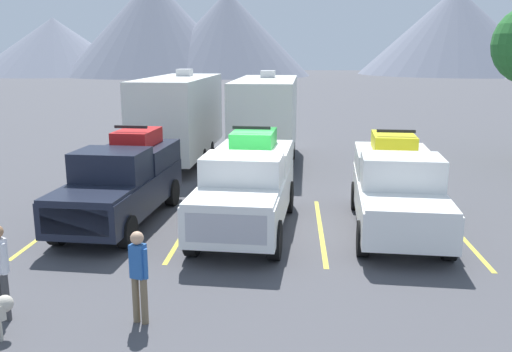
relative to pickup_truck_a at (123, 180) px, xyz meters
name	(u,v)px	position (x,y,z in m)	size (l,w,h in m)	color
ground_plane	(254,228)	(3.65, -0.48, -1.16)	(240.00, 240.00, 0.00)	#47474C
pickup_truck_a	(123,180)	(0.00, 0.00, 0.00)	(2.36, 5.69, 2.56)	black
pickup_truck_b	(247,184)	(3.49, -0.51, 0.05)	(2.51, 5.70, 2.64)	white
pickup_truck_c	(397,186)	(7.42, -0.21, 0.00)	(2.51, 5.82, 2.54)	white
lot_stripe_a	(59,224)	(-1.72, -0.47, -1.16)	(0.12, 5.50, 0.01)	gold
lot_stripe_b	(188,226)	(1.86, -0.47, -1.16)	(0.12, 5.50, 0.01)	gold
lot_stripe_c	(320,229)	(5.44, -0.47, -1.16)	(0.12, 5.50, 0.01)	gold
lot_stripe_d	(458,232)	(9.02, -0.47, -1.16)	(0.12, 5.50, 0.01)	gold
camper_trailer_a	(180,114)	(-0.06, 8.21, 0.88)	(2.60, 8.79, 3.87)	silver
camper_trailer_b	(266,115)	(3.55, 8.31, 0.85)	(2.59, 8.30, 3.81)	silver
person_b	(0,266)	(-0.39, -5.88, -0.16)	(0.34, 0.31, 1.74)	#3F3F42
person_c	(139,271)	(2.06, -5.86, -0.20)	(0.36, 0.26, 1.67)	#726047
mountain_ridge	(317,36)	(9.12, 94.36, 6.07)	(135.91, 44.37, 17.94)	slate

